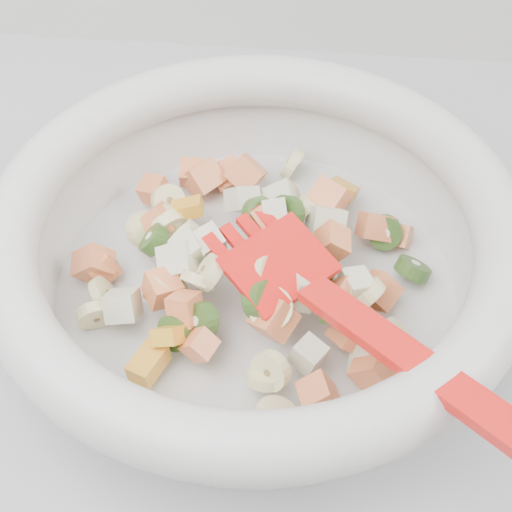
{
  "coord_description": "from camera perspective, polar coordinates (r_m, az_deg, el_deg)",
  "views": [
    {
      "loc": [
        -0.03,
        1.08,
        1.33
      ],
      "look_at": [
        -0.06,
        1.42,
        0.95
      ],
      "focal_mm": 55.0,
      "sensor_mm": 36.0,
      "label": 1
    }
  ],
  "objects": [
    {
      "name": "mixing_bowl",
      "position": [
        0.51,
        0.03,
        0.5
      ],
      "size": [
        0.36,
        0.37,
        0.11
      ],
      "color": "silver",
      "rests_on": "counter"
    }
  ]
}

